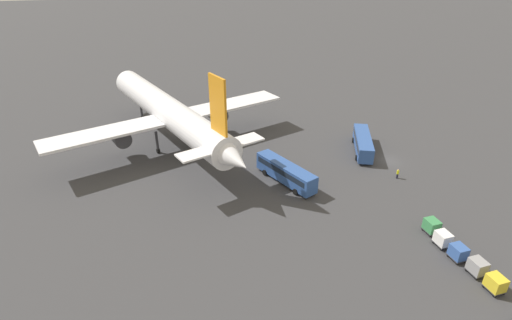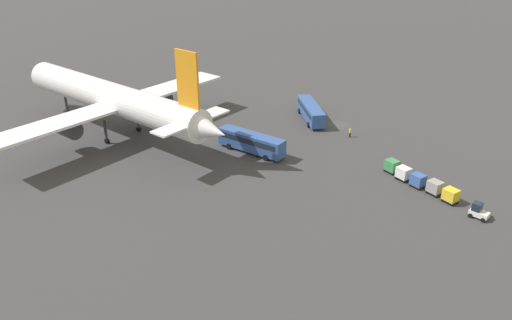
{
  "view_description": "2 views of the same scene",
  "coord_description": "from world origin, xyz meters",
  "views": [
    {
      "loc": [
        -57.22,
        38.33,
        34.23
      ],
      "look_at": [
        -1.02,
        25.2,
        3.74
      ],
      "focal_mm": 28.0,
      "sensor_mm": 36.0,
      "label": 1
    },
    {
      "loc": [
        -70.15,
        57.95,
        35.64
      ],
      "look_at": [
        -9.72,
        23.61,
        2.09
      ],
      "focal_mm": 35.0,
      "sensor_mm": 36.0,
      "label": 2
    }
  ],
  "objects": [
    {
      "name": "cargo_cart_green",
      "position": [
        -20.26,
        5.27,
        1.19
      ],
      "size": [
        2.12,
        1.83,
        2.06
      ],
      "rotation": [
        0.0,
        0.0,
        0.08
      ],
      "color": "#38383D",
      "rests_on": "ground"
    },
    {
      "name": "airplane",
      "position": [
        15.76,
        38.31,
        6.96
      ],
      "size": [
        52.17,
        45.33,
        18.51
      ],
      "rotation": [
        0.0,
        0.0,
        0.37
      ],
      "color": "silver",
      "rests_on": "ground"
    },
    {
      "name": "cargo_cart_yellow",
      "position": [
        -31.18,
        4.66,
        1.19
      ],
      "size": [
        2.12,
        1.83,
        2.06
      ],
      "rotation": [
        0.0,
        0.0,
        0.08
      ],
      "color": "#38383D",
      "rests_on": "ground"
    },
    {
      "name": "shuttle_bus_near",
      "position": [
        4.74,
        3.01,
        1.9
      ],
      "size": [
        12.48,
        6.91,
        3.16
      ],
      "rotation": [
        0.0,
        0.0,
        -0.37
      ],
      "color": "#2D5199",
      "rests_on": "ground"
    },
    {
      "name": "worker_person",
      "position": [
        -5.97,
        1.87,
        0.87
      ],
      "size": [
        0.38,
        0.38,
        1.74
      ],
      "color": "#1E1E2D",
      "rests_on": "ground"
    },
    {
      "name": "ground_plane",
      "position": [
        0.0,
        0.0,
        0.0
      ],
      "size": [
        600.0,
        600.0,
        0.0
      ],
      "primitive_type": "plane",
      "color": "#38383A"
    },
    {
      "name": "cargo_cart_blue",
      "position": [
        -25.72,
        5.3,
        1.19
      ],
      "size": [
        2.12,
        1.83,
        2.06
      ],
      "rotation": [
        0.0,
        0.0,
        0.08
      ],
      "color": "#38383D",
      "rests_on": "ground"
    },
    {
      "name": "cargo_cart_white",
      "position": [
        -22.99,
        5.51,
        1.19
      ],
      "size": [
        2.12,
        1.83,
        2.06
      ],
      "rotation": [
        0.0,
        0.0,
        0.08
      ],
      "color": "#38383D",
      "rests_on": "ground"
    },
    {
      "name": "shuttle_bus_far",
      "position": [
        -2.87,
        20.62,
        2.0
      ],
      "size": [
        12.38,
        7.39,
        3.35
      ],
      "rotation": [
        0.0,
        0.0,
        0.42
      ],
      "color": "#2D5199",
      "rests_on": "ground"
    },
    {
      "name": "cargo_cart_grey",
      "position": [
        -28.45,
        4.79,
        1.19
      ],
      "size": [
        2.12,
        1.83,
        2.06
      ],
      "rotation": [
        0.0,
        0.0,
        0.08
      ],
      "color": "#38383D",
      "rests_on": "ground"
    }
  ]
}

